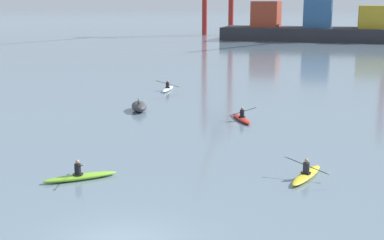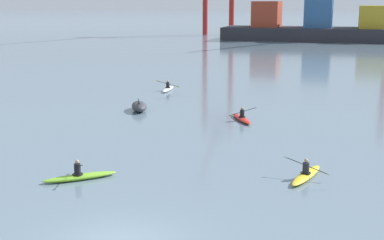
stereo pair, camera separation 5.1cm
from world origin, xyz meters
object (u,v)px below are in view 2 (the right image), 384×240
kayak_white (168,89)px  kayak_lime (80,176)px  capsized_dinghy (139,106)px  kayak_red (242,118)px  kayak_yellow (306,174)px  container_barge (317,27)px

kayak_white → kayak_lime: bearing=-80.6°
capsized_dinghy → kayak_red: size_ratio=0.86×
kayak_yellow → kayak_red: size_ratio=1.05×
container_barge → kayak_lime: bearing=-93.1°
kayak_lime → kayak_yellow: bearing=17.4°
capsized_dinghy → kayak_yellow: bearing=-43.2°
kayak_yellow → kayak_white: bearing=122.8°
capsized_dinghy → kayak_white: 9.55m
container_barge → kayak_lime: (-5.01, -92.72, -2.54)m
kayak_yellow → container_barge: bearing=93.1°
kayak_red → container_barge: bearing=89.8°
kayak_lime → kayak_white: kayak_lime is taller
kayak_yellow → kayak_lime: bearing=-162.6°
container_barge → kayak_white: (-9.14, -67.79, -2.54)m
capsized_dinghy → kayak_white: bearing=95.7°
kayak_yellow → kayak_red: (-5.20, 11.23, -0.00)m
kayak_lime → kayak_red: kayak_lime is taller
kayak_white → kayak_yellow: bearing=-57.2°
capsized_dinghy → kayak_yellow: size_ratio=0.82×
kayak_yellow → kayak_red: bearing=114.9°
container_barge → kayak_red: 78.42m
container_barge → kayak_yellow: 89.78m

